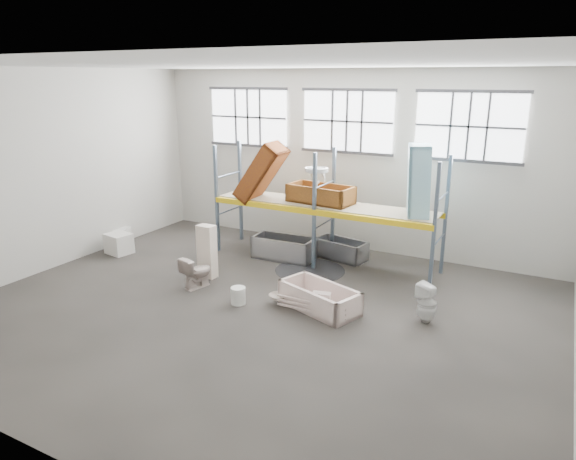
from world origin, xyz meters
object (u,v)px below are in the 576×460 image
Objects in this scene: cistern_tall at (207,251)px; rust_tub_flat at (321,194)px; carton_near at (119,243)px; steel_tub_left at (284,248)px; bucket at (238,296)px; bathtub_beige at (319,298)px; toilet_beige at (197,272)px; steel_tub_right at (341,249)px; blue_tub_upright at (419,182)px; toilet_white at (427,303)px.

rust_tub_flat reaches higher than cistern_tall.
rust_tub_flat is 2.59× the size of carton_near.
steel_tub_left is 4.38× the size of bucket.
toilet_beige reaches higher than bathtub_beige.
carton_near reaches higher than bucket.
steel_tub_right is (-0.83, 3.21, -0.00)m from bathtub_beige.
bathtub_beige is 1.78m from bucket.
cistern_tall is at bearing -152.07° from blue_tub_upright.
blue_tub_upright is (4.31, 3.01, 2.01)m from toilet_beige.
blue_tub_upright is (1.26, 2.75, 2.14)m from bathtub_beige.
steel_tub_left is at bearing -92.70° from toilet_beige.
toilet_white is 3.16m from blue_tub_upright.
steel_tub_left is (0.85, 2.72, -0.08)m from toilet_beige.
cistern_tall is at bearing -61.29° from toilet_beige.
bathtub_beige is 3.31m from steel_tub_right.
toilet_beige is 1.43m from bucket.
rust_tub_flat reaches higher than steel_tub_right.
bucket is (-0.38, -3.41, -1.63)m from rust_tub_flat.
toilet_beige is 0.72m from cistern_tall.
bucket is (-3.84, -1.04, -0.23)m from toilet_white.
toilet_beige is at bearing -107.43° from steel_tub_left.
rust_tub_flat reaches higher than bucket.
carton_near is at bearing 165.49° from bucket.
rust_tub_flat is at bearing 134.15° from bathtub_beige.
steel_tub_left is (-4.36, 2.00, -0.12)m from toilet_white.
bucket is at bearing -59.62° from toilet_white.
toilet_beige is at bearing -74.02° from cistern_tall.
toilet_beige is 2.03× the size of bucket.
carton_near is at bearing -0.27° from toilet_beige.
steel_tub_left is at bearing -99.52° from toilet_white.
cistern_tall is 0.95× the size of steel_tub_right.
steel_tub_right is (2.22, 3.48, -0.13)m from toilet_beige.
steel_tub_right is at bearing 51.96° from cistern_tall.
steel_tub_left is at bearing 99.68° from bucket.
toilet_beige is at bearing -155.47° from bathtub_beige.
rust_tub_flat is at bearing 178.39° from blue_tub_upright.
cistern_tall is 5.35m from blue_tub_upright.
steel_tub_right is (2.38, 2.84, -0.41)m from cistern_tall.
bathtub_beige is 3.47m from rust_tub_flat.
bathtub_beige is 0.99× the size of blue_tub_upright.
steel_tub_right is at bearing 167.47° from blue_tub_upright.
blue_tub_upright is at bearing -12.53° from steel_tub_right.
blue_tub_upright is 4.68× the size of bucket.
carton_near is (-5.20, -2.16, -1.54)m from rust_tub_flat.
carton_near is (-6.50, 0.65, 0.03)m from bathtub_beige.
bathtub_beige is 3.70m from blue_tub_upright.
blue_tub_upright reaches higher than steel_tub_right.
bathtub_beige is 1.25× the size of steel_tub_right.
carton_near reaches higher than steel_tub_right.
blue_tub_upright is at bearing -130.31° from toilet_beige.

